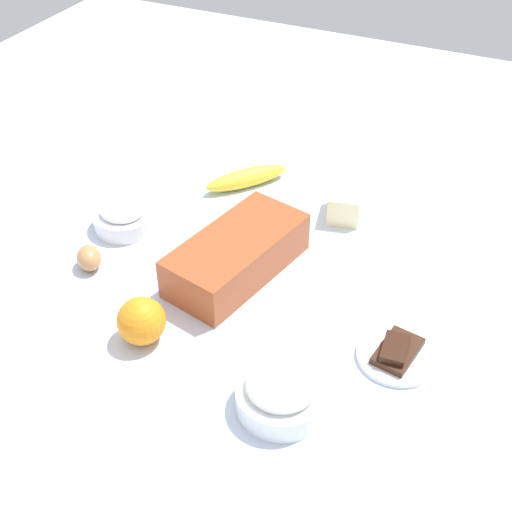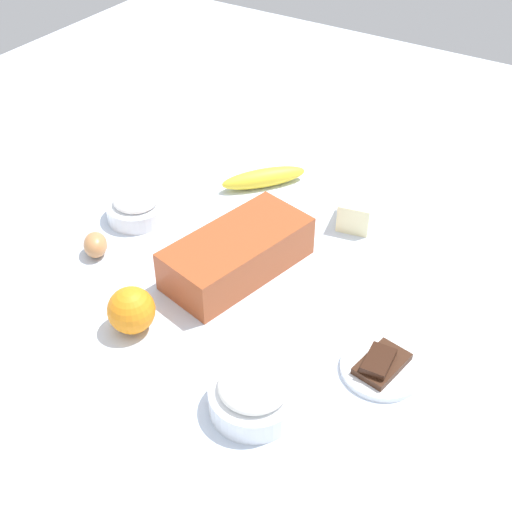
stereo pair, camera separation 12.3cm
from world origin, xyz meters
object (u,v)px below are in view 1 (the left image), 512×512
object	(u,v)px
butter_block	(345,203)
chocolate_plate	(397,354)
flour_bowl	(281,393)
banana	(246,178)
sugar_bowl	(124,216)
loaf_pan	(237,254)
egg_near_butter	(89,258)
orange_fruit	(141,321)

from	to	relation	value
butter_block	chocolate_plate	bearing A→B (deg)	31.11
flour_bowl	banana	size ratio (longest dim) A/B	0.71
flour_bowl	sugar_bowl	xyz separation A→B (m)	(-0.28, -0.46, -0.00)
chocolate_plate	banana	bearing A→B (deg)	-129.23
sugar_bowl	chocolate_plate	distance (m)	0.61
loaf_pan	egg_near_butter	world-z (taller)	loaf_pan
sugar_bowl	egg_near_butter	size ratio (longest dim) A/B	2.09
loaf_pan	butter_block	world-z (taller)	loaf_pan
orange_fruit	chocolate_plate	size ratio (longest dim) A/B	0.62
egg_near_butter	sugar_bowl	bearing A→B (deg)	-175.27
orange_fruit	butter_block	size ratio (longest dim) A/B	0.89
loaf_pan	orange_fruit	world-z (taller)	same
chocolate_plate	flour_bowl	bearing A→B (deg)	-38.01
orange_fruit	chocolate_plate	xyz separation A→B (m)	(-0.13, 0.39, -0.03)
butter_block	egg_near_butter	world-z (taller)	butter_block
loaf_pan	butter_block	bearing A→B (deg)	167.52
flour_bowl	butter_block	xyz separation A→B (m)	(-0.51, -0.08, -0.00)
sugar_bowl	butter_block	size ratio (longest dim) A/B	1.37
orange_fruit	butter_block	world-z (taller)	orange_fruit
loaf_pan	flour_bowl	bearing A→B (deg)	50.62
flour_bowl	egg_near_butter	bearing A→B (deg)	-108.35
sugar_bowl	egg_near_butter	distance (m)	0.13
banana	butter_block	world-z (taller)	butter_block
orange_fruit	flour_bowl	bearing A→B (deg)	82.56
loaf_pan	flour_bowl	distance (m)	0.32
banana	orange_fruit	bearing A→B (deg)	5.26
sugar_bowl	banana	xyz separation A→B (m)	(-0.24, 0.16, -0.01)
loaf_pan	egg_near_butter	xyz separation A→B (m)	(0.10, -0.26, -0.02)
orange_fruit	egg_near_butter	size ratio (longest dim) A/B	1.36
chocolate_plate	orange_fruit	bearing A→B (deg)	-71.24
flour_bowl	banana	bearing A→B (deg)	-149.69
chocolate_plate	egg_near_butter	bearing A→B (deg)	-88.26
sugar_bowl	chocolate_plate	size ratio (longest dim) A/B	0.95
butter_block	chocolate_plate	size ratio (longest dim) A/B	0.69
chocolate_plate	sugar_bowl	bearing A→B (deg)	-101.11
sugar_bowl	chocolate_plate	xyz separation A→B (m)	(0.12, 0.59, -0.02)
flour_bowl	sugar_bowl	bearing A→B (deg)	-121.54
sugar_bowl	butter_block	world-z (taller)	same
banana	butter_block	bearing A→B (deg)	86.13
banana	chocolate_plate	distance (m)	0.57
loaf_pan	butter_block	distance (m)	0.28
flour_bowl	chocolate_plate	size ratio (longest dim) A/B	1.04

